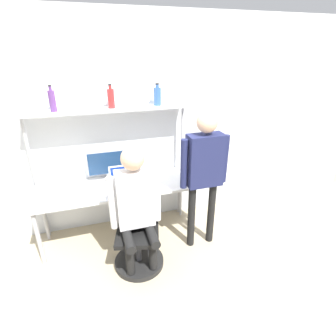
% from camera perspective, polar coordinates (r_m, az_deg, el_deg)
% --- Properties ---
extents(ground_plane, '(12.00, 12.00, 0.00)m').
position_cam_1_polar(ground_plane, '(3.44, -9.37, -17.31)').
color(ground_plane, tan).
extents(wall_back, '(8.00, 0.06, 2.70)m').
position_cam_1_polar(wall_back, '(3.40, -12.73, 8.15)').
color(wall_back, silver).
rests_on(wall_back, ground_plane).
extents(desk, '(1.97, 0.65, 0.73)m').
position_cam_1_polar(desk, '(3.33, -11.04, -4.97)').
color(desk, white).
rests_on(desk, ground_plane).
extents(shelf_unit, '(1.87, 0.27, 1.65)m').
position_cam_1_polar(shelf_unit, '(3.20, -12.56, 8.73)').
color(shelf_unit, silver).
rests_on(shelf_unit, ground_plane).
extents(monitor, '(0.50, 0.19, 0.40)m').
position_cam_1_polar(monitor, '(3.38, -12.99, 0.70)').
color(monitor, '#B7B7BC').
rests_on(monitor, desk).
extents(laptop, '(0.35, 0.26, 0.26)m').
position_cam_1_polar(laptop, '(3.24, -9.43, -2.88)').
color(laptop, silver).
rests_on(laptop, desk).
extents(cell_phone, '(0.07, 0.15, 0.01)m').
position_cam_1_polar(cell_phone, '(3.24, -4.52, -3.93)').
color(cell_phone, black).
rests_on(cell_phone, desk).
extents(office_chair, '(0.56, 0.56, 0.91)m').
position_cam_1_polar(office_chair, '(3.10, -6.44, -15.76)').
color(office_chair, black).
rests_on(office_chair, ground_plane).
extents(person_seated, '(0.55, 0.48, 1.43)m').
position_cam_1_polar(person_seated, '(2.73, -7.03, -7.27)').
color(person_seated, black).
rests_on(person_seated, ground_plane).
extents(person_standing, '(0.57, 0.23, 1.69)m').
position_cam_1_polar(person_standing, '(2.97, 7.94, 0.60)').
color(person_standing, black).
rests_on(person_standing, ground_plane).
extents(bottle_purple, '(0.07, 0.07, 0.28)m').
position_cam_1_polar(bottle_purple, '(3.14, -23.88, 13.29)').
color(bottle_purple, '#593372').
rests_on(bottle_purple, shelf_unit).
extents(bottle_blue, '(0.09, 0.09, 0.26)m').
position_cam_1_polar(bottle_blue, '(3.23, -2.33, 15.37)').
color(bottle_blue, '#335999').
rests_on(bottle_blue, shelf_unit).
extents(bottle_red, '(0.08, 0.08, 0.27)m').
position_cam_1_polar(bottle_red, '(3.14, -12.31, 14.65)').
color(bottle_red, maroon).
rests_on(bottle_red, shelf_unit).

